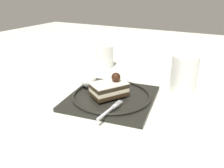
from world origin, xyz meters
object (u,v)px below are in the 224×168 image
Objects in this scene: fork at (111,109)px; drink_glass_near at (184,76)px; whipped_cream_dollop at (89,80)px; drink_glass_far at (104,58)px; dessert_plate at (112,97)px; cake_slice at (109,88)px.

drink_glass_near is at bearing -27.00° from fork.
whipped_cream_dollop is 0.25m from drink_glass_far.
fork is at bearing -154.20° from dessert_plate.
drink_glass_near reaches higher than cake_slice.
drink_glass_far is (0.33, 0.21, 0.02)m from fork.
cake_slice reaches higher than dessert_plate.
fork is at bearing -149.74° from cake_slice.
fork reaches higher than dessert_plate.
whipped_cream_dollop is at bearing 81.61° from dessert_plate.
cake_slice is at bearing -105.37° from whipped_cream_dollop.
dessert_plate is 5.68× the size of whipped_cream_dollop.
fork is at bearing -127.47° from whipped_cream_dollop.
cake_slice is 0.09m from whipped_cream_dollop.
drink_glass_near is 0.34m from drink_glass_far.
whipped_cream_dollop reaches higher than dessert_plate.
drink_glass_near is at bearing -46.30° from dessert_plate.
drink_glass_near is at bearing -60.06° from whipped_cream_dollop.
drink_glass_near is (0.24, -0.12, 0.03)m from fork.
dessert_plate is 2.46× the size of fork.
cake_slice is 0.24m from drink_glass_near.
drink_glass_near is (0.17, -0.17, 0.01)m from cake_slice.
drink_glass_far reaches higher than dessert_plate.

